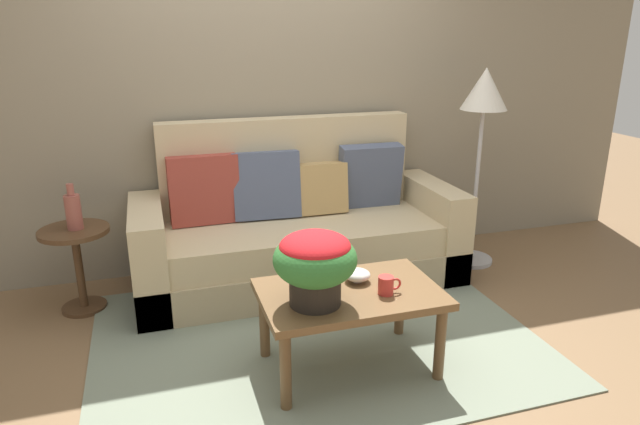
{
  "coord_description": "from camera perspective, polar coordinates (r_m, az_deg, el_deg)",
  "views": [
    {
      "loc": [
        -0.84,
        -2.86,
        1.74
      ],
      "look_at": [
        0.1,
        0.14,
        0.7
      ],
      "focal_mm": 31.51,
      "sensor_mm": 36.0,
      "label": 1
    }
  ],
  "objects": [
    {
      "name": "area_rug",
      "position": [
        3.39,
        -0.51,
        -12.55
      ],
      "size": [
        2.52,
        1.87,
        0.01
      ],
      "primitive_type": "cube",
      "color": "gray",
      "rests_on": "ground"
    },
    {
      "name": "potted_plant",
      "position": [
        2.69,
        -0.5,
        -4.92
      ],
      "size": [
        0.41,
        0.41,
        0.37
      ],
      "color": "black",
      "rests_on": "coffee_table"
    },
    {
      "name": "snack_bowl",
      "position": [
        3.0,
        3.83,
        -6.36
      ],
      "size": [
        0.14,
        0.14,
        0.07
      ],
      "color": "silver",
      "rests_on": "coffee_table"
    },
    {
      "name": "wall_back",
      "position": [
        4.2,
        -5.87,
        13.01
      ],
      "size": [
        6.4,
        0.12,
        2.73
      ],
      "primitive_type": "cube",
      "color": "gray",
      "rests_on": "ground"
    },
    {
      "name": "coffee_table",
      "position": [
        2.95,
        3.04,
        -9.01
      ],
      "size": [
        0.93,
        0.59,
        0.46
      ],
      "color": "brown",
      "rests_on": "ground"
    },
    {
      "name": "table_vase",
      "position": [
        3.78,
        -23.77,
        0.17
      ],
      "size": [
        0.1,
        0.1,
        0.29
      ],
      "color": "#934C42",
      "rests_on": "side_table"
    },
    {
      "name": "ground_plane",
      "position": [
        3.46,
        -0.85,
        -12.06
      ],
      "size": [
        14.0,
        14.0,
        0.0
      ],
      "primitive_type": "plane",
      "color": "brown"
    },
    {
      "name": "side_table",
      "position": [
        3.87,
        -23.44,
        -3.92
      ],
      "size": [
        0.43,
        0.43,
        0.55
      ],
      "color": "#4C331E",
      "rests_on": "ground"
    },
    {
      "name": "coffee_mug",
      "position": [
        2.88,
        6.78,
        -7.34
      ],
      "size": [
        0.12,
        0.08,
        0.1
      ],
      "color": "red",
      "rests_on": "coffee_table"
    },
    {
      "name": "floor_lamp",
      "position": [
        4.28,
        16.25,
        10.1
      ],
      "size": [
        0.34,
        0.34,
        1.48
      ],
      "color": "#B2B2B7",
      "rests_on": "ground"
    },
    {
      "name": "couch",
      "position": [
        4.01,
        -2.38,
        -1.97
      ],
      "size": [
        2.25,
        0.87,
        1.13
      ],
      "color": "tan",
      "rests_on": "ground"
    }
  ]
}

